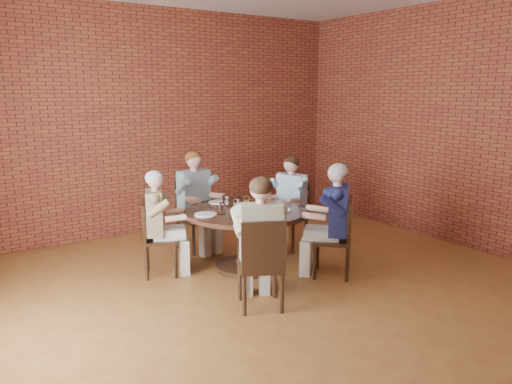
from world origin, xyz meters
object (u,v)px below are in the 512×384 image
chair_a (292,213)px  diner_e (333,220)px  dining_table (246,227)px  diner_b (197,201)px  chair_b (193,212)px  diner_d (260,243)px  diner_c (160,224)px  diner_a (289,204)px  chair_d (262,261)px  chair_c (154,235)px  smartphone (276,207)px  chair_e (340,234)px

chair_a → diner_e: (-0.27, -1.12, 0.17)m
dining_table → diner_b: diner_b is taller
chair_b → diner_e: size_ratio=0.71×
dining_table → diner_d: size_ratio=1.11×
diner_b → diner_c: bearing=-149.5°
diner_a → chair_d: (-1.45, -1.44, -0.13)m
diner_c → diner_d: bearing=-138.8°
chair_c → smartphone: bearing=-88.4°
diner_a → chair_d: 2.04m
dining_table → chair_c: (-1.02, 0.43, -0.04)m
chair_c → diner_c: diner_c is taller
smartphone → diner_a: bearing=54.6°
diner_b → diner_d: bearing=-106.9°
diner_a → diner_d: size_ratio=0.96×
chair_c → chair_a: bearing=-68.9°
chair_d → chair_c: bearing=-46.6°
dining_table → chair_b: size_ratio=1.56×
chair_e → smartphone: (-0.43, 0.70, 0.24)m
diner_a → diner_b: bearing=-142.8°
chair_b → diner_d: 2.17m
diner_b → diner_c: 1.03m
chair_b → diner_b: 0.19m
chair_a → diner_e: 1.17m
chair_b → chair_d: (-0.37, -2.21, -0.00)m
diner_b → chair_b: bearing=90.0°
diner_b → diner_d: 2.07m
diner_c → diner_d: diner_d is taller
diner_b → chair_d: bearing=-107.6°
diner_b → diner_e: 1.98m
diner_a → diner_e: bearing=-30.4°
diner_c → chair_e: size_ratio=1.33×
chair_e → smartphone: chair_e is taller
dining_table → chair_c: size_ratio=1.67×
diner_a → diner_d: diner_d is taller
diner_c → diner_d: size_ratio=0.93×
chair_c → smartphone: 1.51m
chair_a → chair_e: 1.20m
chair_c → chair_e: chair_e is taller
chair_a → diner_e: bearing=-33.8°
diner_d → diner_e: (1.21, 0.26, -0.00)m
diner_c → diner_a: bearing=-68.9°
diner_a → chair_d: bearing=-65.3°
chair_b → chair_d: size_ratio=1.01×
chair_b → diner_c: diner_c is taller
chair_a → chair_e: (-0.21, -1.18, 0.01)m
diner_d → diner_e: diner_d is taller
chair_a → chair_c: size_ratio=1.02×
chair_a → diner_a: 0.17m
chair_a → chair_b: bearing=-143.0°
dining_table → diner_e: (0.74, -0.75, 0.14)m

